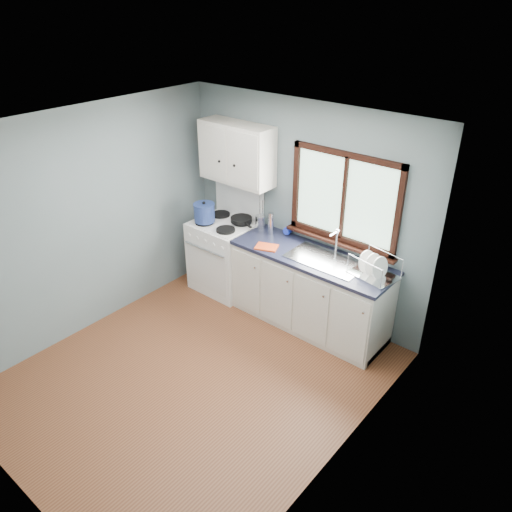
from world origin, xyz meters
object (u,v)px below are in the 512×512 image
Objects in this scene: base_cabinets at (309,294)px; dish_rack at (373,270)px; thermos at (271,224)px; gas_range at (225,254)px; skillet at (241,219)px; stockpot at (204,212)px; utensil_crock at (261,221)px; sink at (325,265)px.

dish_rack is (0.72, 0.04, 0.57)m from base_cabinets.
base_cabinets is 0.94m from thermos.
gas_range is 3.22× the size of skillet.
base_cabinets is 3.61× the size of dish_rack.
thermos is (-0.67, 0.12, 0.65)m from base_cabinets.
gas_range is 0.74× the size of base_cabinets.
utensil_crock reaches higher than stockpot.
utensil_crock reaches higher than skillet.
dish_rack is at bearing 1.72° from gas_range.
thermos is at bearing -16.57° from utensil_crock.
base_cabinets is at bearing 0.82° from gas_range.
sink is at bearing 0.71° from gas_range.
gas_range is 0.63m from stockpot.
sink is at bearing -0.13° from base_cabinets.
base_cabinets is 1.08m from utensil_crock.
gas_range is 4.00× the size of stockpot.
dish_rack is at bearing 4.48° from sink.
stockpot is 2.21m from dish_rack.
skillet is at bearing -170.53° from dish_rack.
stockpot is (-0.17, -0.16, 0.58)m from gas_range.
sink is 1.99× the size of skillet.
sink is 1.31m from skillet.
utensil_crock is (0.60, 0.36, -0.07)m from stockpot.
thermos is (0.21, -0.06, 0.05)m from utensil_crock.
dish_rack is (1.84, -0.06, -0.00)m from skillet.
skillet is (-1.30, 0.10, 0.13)m from sink.
sink is 1.64× the size of dish_rack.
gas_range is 0.54m from skillet.
gas_range is at bearing -167.38° from thermos.
dish_rack is (2.03, 0.06, 0.49)m from gas_range.
gas_range reaches higher than stockpot.
utensil_crock reaches higher than dish_rack.
stockpot reaches higher than dish_rack.
base_cabinets is at bearing -10.34° from thermos.
sink is 2.47× the size of stockpot.
utensil_crock reaches higher than sink.
thermos reaches higher than skillet.
skillet reaches higher than base_cabinets.
stockpot is (-1.66, -0.18, 0.22)m from sink.
sink reaches higher than dish_rack.
base_cabinets is 6.73× the size of thermos.
gas_range is 1.53m from sink.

